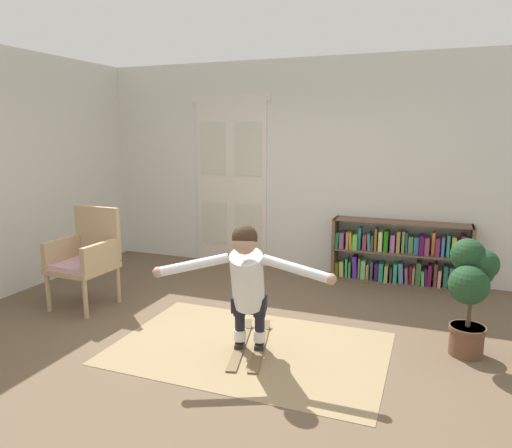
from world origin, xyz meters
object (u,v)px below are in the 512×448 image
object	(u,v)px
skis_pair	(250,344)
person_skier	(247,279)
potted_plant	(471,286)
bookshelf	(401,256)
wicker_chair	(87,255)

from	to	relation	value
skis_pair	person_skier	xyz separation A→B (m)	(0.04, -0.18, 0.68)
skis_pair	potted_plant	bearing A→B (deg)	16.72
bookshelf	wicker_chair	world-z (taller)	wicker_chair
wicker_chair	potted_plant	distance (m)	3.94
wicker_chair	skis_pair	size ratio (longest dim) A/B	1.10
wicker_chair	skis_pair	world-z (taller)	wicker_chair
wicker_chair	potted_plant	size ratio (longest dim) A/B	1.07
potted_plant	bookshelf	bearing A→B (deg)	110.75
wicker_chair	skis_pair	distance (m)	2.21
bookshelf	potted_plant	size ratio (longest dim) A/B	1.68
bookshelf	skis_pair	size ratio (longest dim) A/B	1.71
person_skier	bookshelf	bearing A→B (deg)	67.17
potted_plant	skis_pair	world-z (taller)	potted_plant
bookshelf	wicker_chair	bearing A→B (deg)	-147.60
wicker_chair	potted_plant	xyz separation A→B (m)	(3.93, 0.20, 0.04)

